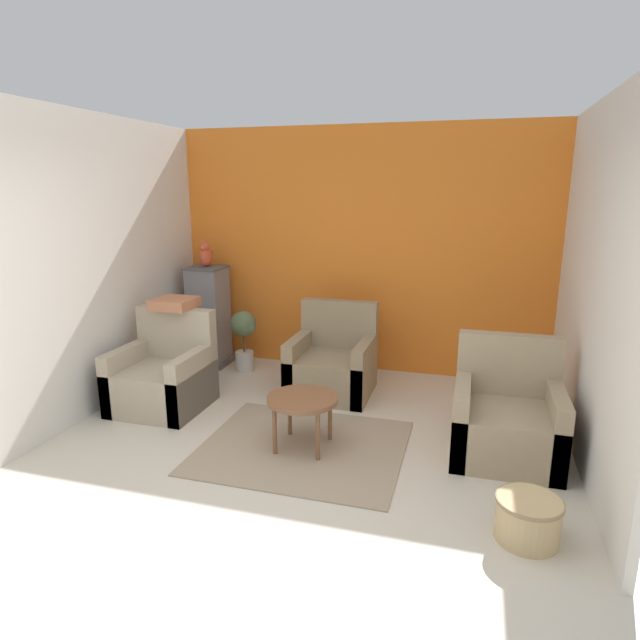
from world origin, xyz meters
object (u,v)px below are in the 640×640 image
coffee_table (303,403)px  armchair_right (506,420)px  parrot (206,255)px  armchair_left (164,378)px  potted_plant (244,333)px  birdcage (209,317)px  armchair_middle (333,365)px  wicker_basket (528,518)px

coffee_table → armchair_right: bearing=12.2°
armchair_right → parrot: size_ratio=3.10×
armchair_left → potted_plant: armchair_left is taller
birdcage → parrot: (0.00, 0.00, 0.74)m
armchair_middle → parrot: (-1.67, 0.51, 1.04)m
armchair_middle → wicker_basket: (1.77, -2.01, -0.15)m
armchair_middle → birdcage: size_ratio=0.78×
armchair_right → wicker_basket: armchair_right is taller
coffee_table → wicker_basket: size_ratio=1.46×
coffee_table → birdcage: bearing=134.9°
birdcage → wicker_basket: birdcage is taller
armchair_right → armchair_left: bearing=178.3°
potted_plant → armchair_right: bearing=-24.6°
armchair_left → birdcage: size_ratio=0.78×
armchair_left → parrot: bearing=98.2°
armchair_left → armchair_middle: (1.48, 0.82, 0.00)m
armchair_middle → potted_plant: (-1.17, 0.39, 0.16)m
armchair_right → coffee_table: bearing=-167.8°
armchair_middle → birdcage: birdcage is taller
coffee_table → potted_plant: bearing=127.4°
armchair_middle → wicker_basket: armchair_middle is taller
coffee_table → armchair_right: armchair_right is taller
armchair_right → armchair_middle: same height
armchair_middle → parrot: 2.03m
coffee_table → wicker_basket: (1.68, -0.75, -0.25)m
coffee_table → potted_plant: size_ratio=0.81×
armchair_right → potted_plant: bearing=155.4°
parrot → wicker_basket: 4.43m
armchair_right → parrot: parrot is taller
coffee_table → armchair_right: (1.59, 0.34, -0.10)m
armchair_left → parrot: (-0.19, 1.33, 1.04)m
armchair_right → armchair_middle: bearing=151.3°
coffee_table → potted_plant: potted_plant is taller
armchair_right → wicker_basket: bearing=-85.4°
coffee_table → birdcage: size_ratio=0.49×
birdcage → potted_plant: size_ratio=1.67×
armchair_middle → parrot: size_ratio=3.10×
armchair_left → parrot: 1.70m
armchair_left → wicker_basket: (3.25, -1.19, -0.15)m
coffee_table → armchair_middle: bearing=94.0°
coffee_table → parrot: size_ratio=1.93×
birdcage → potted_plant: (0.50, -0.12, -0.13)m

